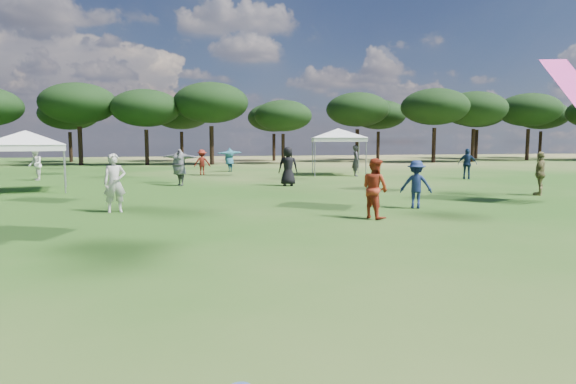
% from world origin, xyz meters
% --- Properties ---
extents(tree_line, '(108.78, 17.63, 7.77)m').
position_xyz_m(tree_line, '(2.39, 47.41, 5.42)').
color(tree_line, black).
rests_on(tree_line, ground).
extents(tent_left, '(6.07, 6.07, 2.89)m').
position_xyz_m(tent_left, '(-6.69, 21.30, 2.46)').
color(tent_left, gray).
rests_on(tent_left, ground).
extents(tent_right, '(6.46, 6.46, 3.26)m').
position_xyz_m(tent_right, '(9.74, 27.95, 2.83)').
color(tent_right, gray).
rests_on(tent_right, ground).
extents(festival_crowd, '(30.64, 23.13, 1.90)m').
position_xyz_m(festival_crowd, '(0.11, 22.17, 0.86)').
color(festival_crowd, '#23586B').
rests_on(festival_crowd, ground).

